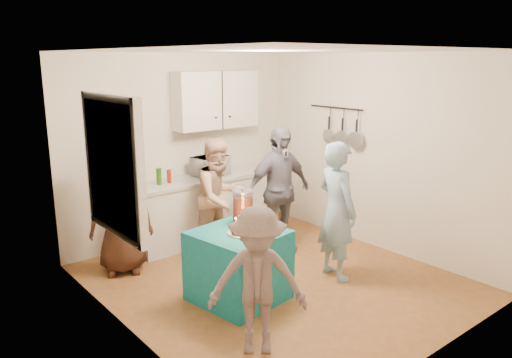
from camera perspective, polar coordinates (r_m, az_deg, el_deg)
floor at (r=5.95m, az=2.18°, el=-11.45°), size 4.00×4.00×0.00m
ceiling at (r=5.39m, az=2.44°, el=14.46°), size 4.00×4.00×0.00m
back_wall at (r=7.12m, az=-8.48°, el=3.58°), size 3.60×3.60×0.00m
left_wall at (r=4.57m, az=-14.84°, el=-2.33°), size 4.00×4.00×0.00m
right_wall at (r=6.83m, az=13.67°, el=2.94°), size 4.00×4.00×0.00m
window_night at (r=4.79m, az=-16.21°, el=1.39°), size 0.04×1.00×1.20m
counter at (r=7.17m, az=-5.63°, el=-3.40°), size 2.20×0.58×0.86m
countertop at (r=7.05m, az=-5.71°, el=0.14°), size 2.24×0.62×0.05m
upper_cabinet at (r=7.18m, az=-4.58°, el=9.01°), size 1.30×0.30×0.80m
pot_rack at (r=7.17m, az=8.94°, el=6.06°), size 0.12×1.00×0.60m
microwave at (r=7.06m, az=-5.22°, el=1.50°), size 0.53×0.39×0.27m
party_table at (r=5.38m, az=-2.00°, el=-9.84°), size 0.96×0.96×0.76m
donut_cake at (r=5.16m, az=-1.22°, el=-5.27°), size 0.38×0.38×0.18m
punch_jar at (r=5.49m, az=-1.50°, el=-3.21°), size 0.22×0.22×0.34m
man_birthday at (r=5.83m, az=9.23°, el=-3.60°), size 0.49×0.66×1.62m
woman_back_left at (r=6.13m, az=-15.24°, el=-3.68°), size 0.86×0.74×1.50m
woman_back_center at (r=6.49m, az=-4.21°, el=-2.09°), size 0.81×0.67×1.53m
woman_back_right at (r=6.51m, az=2.61°, el=-1.31°), size 1.02×0.48×1.69m
child_near_left at (r=4.36m, az=0.17°, el=-11.62°), size 0.97×0.92×1.32m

